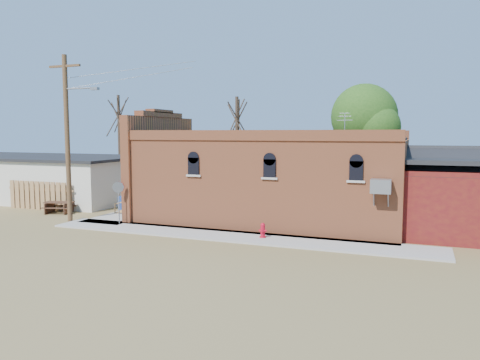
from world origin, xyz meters
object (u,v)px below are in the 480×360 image
(stop_sign, at_px, (119,191))
(picnic_table, at_px, (59,206))
(fire_hydrant, at_px, (263,230))
(brick_bar, at_px, (265,179))
(utility_pole, at_px, (68,135))
(trash_barrel, at_px, (123,204))

(stop_sign, relative_size, picnic_table, 1.15)
(fire_hydrant, relative_size, stop_sign, 0.30)
(fire_hydrant, height_order, picnic_table, fire_hydrant)
(brick_bar, bearing_deg, stop_sign, -148.38)
(picnic_table, bearing_deg, stop_sign, -34.59)
(picnic_table, bearing_deg, utility_pole, -53.82)
(stop_sign, xyz_separation_m, picnic_table, (-5.68, 1.85, -1.35))
(trash_barrel, bearing_deg, brick_bar, 4.34)
(utility_pole, xyz_separation_m, stop_sign, (3.05, 0.15, -2.96))
(brick_bar, bearing_deg, fire_hydrant, -73.27)
(brick_bar, distance_m, picnic_table, 12.76)
(brick_bar, relative_size, utility_pole, 1.82)
(brick_bar, relative_size, fire_hydrant, 24.15)
(fire_hydrant, distance_m, picnic_table, 13.94)
(utility_pole, relative_size, picnic_table, 4.58)
(fire_hydrant, relative_size, trash_barrel, 0.75)
(fire_hydrant, distance_m, stop_sign, 8.21)
(brick_bar, relative_size, trash_barrel, 18.00)
(utility_pole, distance_m, picnic_table, 5.43)
(utility_pole, bearing_deg, stop_sign, 2.76)
(brick_bar, bearing_deg, utility_pole, -156.31)
(utility_pole, bearing_deg, fire_hydrant, -1.04)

